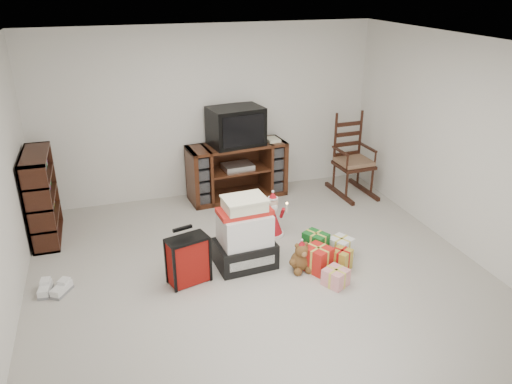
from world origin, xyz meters
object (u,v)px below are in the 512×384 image
(tv_stand, at_px, (237,171))
(teddy_bear, at_px, (301,258))
(mrs_claus_figurine, at_px, (227,235))
(sneaker_pair, at_px, (53,289))
(gift_pile, at_px, (245,237))
(red_suitcase, at_px, (188,260))
(crt_television, at_px, (236,126))
(santa_figurine, at_px, (273,219))
(bookshelf, at_px, (42,198))
(rocking_chair, at_px, (352,165))
(gift_cluster, at_px, (328,258))

(tv_stand, bearing_deg, teddy_bear, -91.66)
(mrs_claus_figurine, xyz_separation_m, sneaker_pair, (-1.96, -0.28, -0.18))
(tv_stand, distance_m, gift_pile, 1.96)
(tv_stand, height_order, red_suitcase, tv_stand)
(crt_television, bearing_deg, santa_figurine, -94.50)
(sneaker_pair, bearing_deg, gift_pile, 15.84)
(mrs_claus_figurine, bearing_deg, red_suitcase, -137.88)
(bookshelf, distance_m, mrs_claus_figurine, 2.36)
(rocking_chair, bearing_deg, gift_pile, -147.20)
(tv_stand, distance_m, rocking_chair, 1.75)
(teddy_bear, bearing_deg, sneaker_pair, 172.23)
(teddy_bear, distance_m, gift_cluster, 0.32)
(santa_figurine, height_order, sneaker_pair, santa_figurine)
(bookshelf, height_order, sneaker_pair, bookshelf)
(bookshelf, distance_m, red_suitcase, 2.20)
(red_suitcase, distance_m, sneaker_pair, 1.45)
(rocking_chair, relative_size, crt_television, 1.56)
(gift_cluster, height_order, crt_television, crt_television)
(bookshelf, height_order, teddy_bear, bookshelf)
(red_suitcase, xyz_separation_m, santa_figurine, (1.23, 0.74, -0.04))
(teddy_bear, height_order, santa_figurine, santa_figurine)
(santa_figurine, height_order, crt_television, crt_television)
(teddy_bear, bearing_deg, santa_figurine, 91.93)
(rocking_chair, xyz_separation_m, gift_pile, (-2.15, -1.55, -0.07))
(rocking_chair, relative_size, mrs_claus_figurine, 2.16)
(santa_figurine, xyz_separation_m, crt_television, (-0.11, 1.33, 0.87))
(bookshelf, distance_m, gift_pile, 2.63)
(rocking_chair, distance_m, mrs_claus_figurine, 2.59)
(red_suitcase, xyz_separation_m, teddy_bear, (1.26, -0.14, -0.12))
(gift_pile, bearing_deg, bookshelf, 143.70)
(rocking_chair, bearing_deg, gift_cluster, -126.81)
(teddy_bear, relative_size, gift_cluster, 0.43)
(rocking_chair, relative_size, santa_figurine, 2.09)
(tv_stand, relative_size, teddy_bear, 4.30)
(santa_figurine, distance_m, gift_cluster, 0.99)
(gift_pile, bearing_deg, crt_television, 73.18)
(crt_television, bearing_deg, tv_stand, -18.14)
(bookshelf, height_order, rocking_chair, rocking_chair)
(mrs_claus_figurine, xyz_separation_m, gift_cluster, (1.02, -0.68, -0.10))
(tv_stand, relative_size, gift_cluster, 1.83)
(teddy_bear, xyz_separation_m, mrs_claus_figurine, (-0.70, 0.64, 0.07))
(bookshelf, relative_size, sneaker_pair, 3.07)
(gift_pile, relative_size, gift_cluster, 1.02)
(gift_pile, distance_m, gift_cluster, 0.98)
(gift_cluster, relative_size, crt_television, 0.99)
(santa_figurine, distance_m, sneaker_pair, 2.69)
(gift_pile, distance_m, sneaker_pair, 2.12)
(tv_stand, height_order, crt_television, crt_television)
(sneaker_pair, bearing_deg, bookshelf, 112.86)
(red_suitcase, relative_size, gift_cluster, 0.79)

